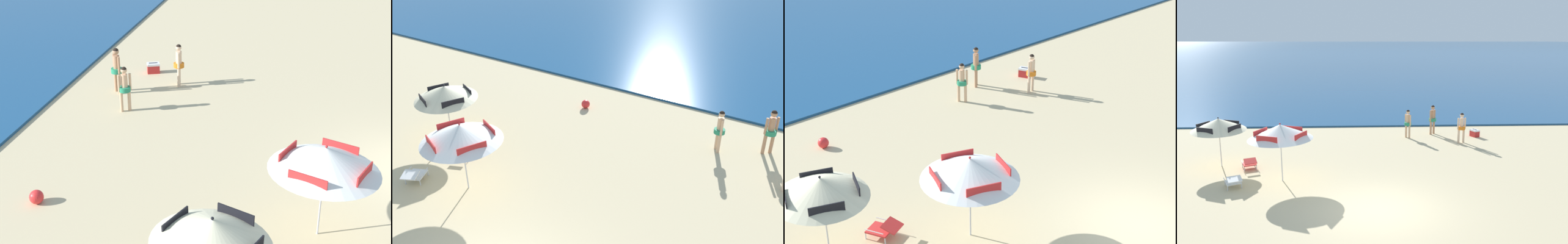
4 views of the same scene
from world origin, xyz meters
The scene contains 7 objects.
beach_umbrella_striped_main centered at (-3.53, 2.85, 1.96)m, with size 3.29×3.29×2.30m.
beach_umbrella_striped_second centered at (-6.48, 4.79, 1.85)m, with size 2.91×2.92×2.17m.
person_standing_near_shore centered at (4.93, 8.16, 0.93)m, with size 0.47×0.40×1.61m.
person_standing_beside centered at (2.25, 9.37, 0.92)m, with size 0.39×0.41×1.58m.
person_wading_in centered at (3.79, 10.18, 0.98)m, with size 0.41×0.41×1.69m.
cooler_box centered at (6.07, 9.48, 0.20)m, with size 0.51×0.59×0.43m.
beach_ball centered at (-3.68, 9.75, 0.18)m, with size 0.36×0.36×0.36m, color red.
Camera 1 is at (-14.90, 3.30, 8.01)m, focal length 53.29 mm.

